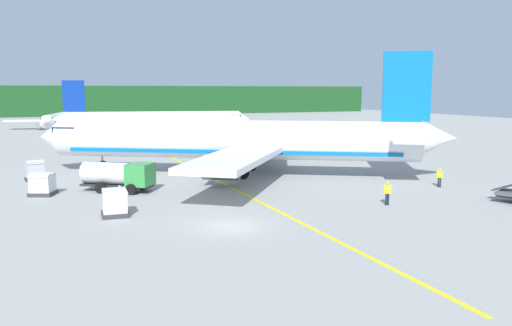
# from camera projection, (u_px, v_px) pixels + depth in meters

# --- Properties ---
(ground) EXTENTS (240.00, 320.00, 0.20)m
(ground) POSITION_uv_depth(u_px,v_px,m) (120.00, 149.00, 76.34)
(ground) COLOR #999993
(distant_treeline) EXTENTS (216.00, 6.00, 9.73)m
(distant_treeline) POSITION_uv_depth(u_px,v_px,m) (74.00, 101.00, 170.34)
(distant_treeline) COLOR #19471E
(distant_treeline) RESTS_ON ground
(airliner_foreground) EXTENTS (37.53, 31.85, 11.90)m
(airliner_foreground) POSITION_uv_depth(u_px,v_px,m) (238.00, 141.00, 51.83)
(airliner_foreground) COLOR white
(airliner_foreground) RESTS_ON ground
(airliner_mid_apron) EXTENTS (34.75, 28.94, 10.02)m
(airliner_mid_apron) POSITION_uv_depth(u_px,v_px,m) (153.00, 121.00, 94.38)
(airliner_mid_apron) COLOR silver
(airliner_mid_apron) RESTS_ON ground
(airliner_far_taxiway) EXTENTS (23.15, 27.77, 8.02)m
(airliner_far_taxiway) POSITION_uv_depth(u_px,v_px,m) (61.00, 119.00, 111.79)
(airliner_far_taxiway) COLOR silver
(airliner_far_taxiway) RESTS_ON ground
(service_truck_catering) EXTENTS (5.99, 5.08, 2.40)m
(service_truck_catering) POSITION_uv_depth(u_px,v_px,m) (119.00, 175.00, 43.43)
(service_truck_catering) COLOR #338C3F
(service_truck_catering) RESTS_ON ground
(cargo_container_near) EXTENTS (1.92, 1.92, 1.97)m
(cargo_container_near) POSITION_uv_depth(u_px,v_px,m) (35.00, 171.00, 48.60)
(cargo_container_near) COLOR #333338
(cargo_container_near) RESTS_ON ground
(cargo_container_mid) EXTENTS (2.36, 2.36, 1.87)m
(cargo_container_mid) POSITION_uv_depth(u_px,v_px,m) (42.00, 184.00, 41.89)
(cargo_container_mid) COLOR #333338
(cargo_container_mid) RESTS_ON ground
(cargo_container_far) EXTENTS (1.83, 1.83, 1.96)m
(cargo_container_far) POSITION_uv_depth(u_px,v_px,m) (115.00, 203.00, 34.93)
(cargo_container_far) COLOR #333338
(cargo_container_far) RESTS_ON ground
(crew_marshaller) EXTENTS (0.63, 0.24, 1.76)m
(crew_marshaller) POSITION_uv_depth(u_px,v_px,m) (387.00, 191.00, 38.27)
(crew_marshaller) COLOR #191E33
(crew_marshaller) RESTS_ON ground
(crew_loader_left) EXTENTS (0.38, 0.59, 1.66)m
(crew_loader_left) POSITION_uv_depth(u_px,v_px,m) (440.00, 176.00, 45.40)
(crew_loader_left) COLOR #191E33
(crew_loader_left) RESTS_ON ground
(apron_guide_line) EXTENTS (0.30, 60.00, 0.01)m
(apron_guide_line) POSITION_uv_depth(u_px,v_px,m) (225.00, 184.00, 46.83)
(apron_guide_line) COLOR yellow
(apron_guide_line) RESTS_ON ground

